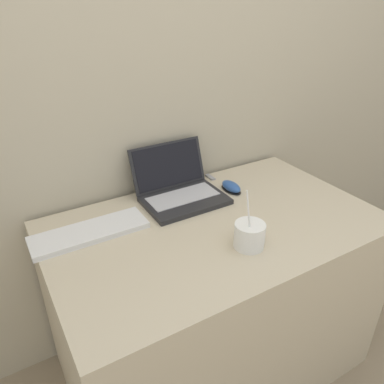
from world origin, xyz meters
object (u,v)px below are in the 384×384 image
(laptop, at_px, (179,188))
(computer_mouse, at_px, (231,187))
(drink_cup, at_px, (249,235))
(external_keyboard, at_px, (90,232))
(usb_stick, at_px, (210,177))

(laptop, relative_size, computer_mouse, 2.84)
(computer_mouse, bearing_deg, laptop, 165.93)
(laptop, xyz_separation_m, computer_mouse, (0.22, -0.06, -0.03))
(drink_cup, distance_m, external_keyboard, 0.56)
(external_keyboard, bearing_deg, drink_cup, -37.67)
(drink_cup, xyz_separation_m, external_keyboard, (-0.44, 0.34, -0.04))
(computer_mouse, distance_m, external_keyboard, 0.63)
(external_keyboard, height_order, usb_stick, external_keyboard)
(laptop, distance_m, computer_mouse, 0.23)
(computer_mouse, distance_m, usb_stick, 0.15)
(laptop, height_order, usb_stick, laptop)
(laptop, bearing_deg, computer_mouse, -14.07)
(usb_stick, bearing_deg, laptop, -156.89)
(laptop, bearing_deg, drink_cup, -84.73)
(drink_cup, xyz_separation_m, usb_stick, (0.17, 0.50, -0.04))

